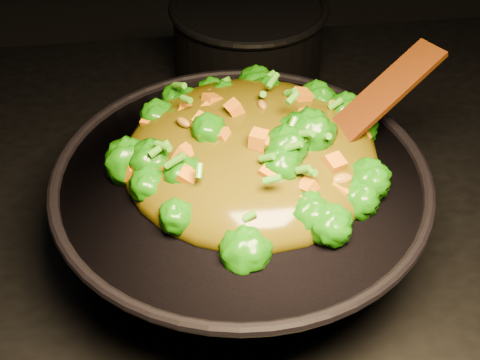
{
  "coord_description": "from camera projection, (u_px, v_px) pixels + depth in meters",
  "views": [
    {
      "loc": [
        -0.09,
        -0.66,
        1.53
      ],
      "look_at": [
        -0.02,
        -0.08,
        1.0
      ],
      "focal_mm": 50.0,
      "sensor_mm": 36.0,
      "label": 1
    }
  ],
  "objects": [
    {
      "name": "spatula",
      "position": [
        355.0,
        120.0,
        0.77
      ],
      "size": [
        0.24,
        0.16,
        0.11
      ],
      "primitive_type": "cube",
      "rotation": [
        0.0,
        -0.38,
        0.53
      ],
      "color": "#3D1504",
      "rests_on": "wok"
    },
    {
      "name": "stir_fry",
      "position": [
        251.0,
        126.0,
        0.75
      ],
      "size": [
        0.37,
        0.37,
        0.1
      ],
      "primitive_type": null,
      "rotation": [
        0.0,
        0.0,
        0.29
      ],
      "color": "#176006",
      "rests_on": "wok"
    },
    {
      "name": "back_pot",
      "position": [
        248.0,
        42.0,
        1.09
      ],
      "size": [
        0.29,
        0.29,
        0.14
      ],
      "primitive_type": "cylinder",
      "rotation": [
        0.0,
        0.0,
        -0.23
      ],
      "color": "black",
      "rests_on": "stovetop"
    },
    {
      "name": "wok",
      "position": [
        241.0,
        213.0,
        0.81
      ],
      "size": [
        0.52,
        0.52,
        0.12
      ],
      "primitive_type": null,
      "rotation": [
        0.0,
        0.0,
        -0.25
      ],
      "color": "black",
      "rests_on": "stovetop"
    }
  ]
}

